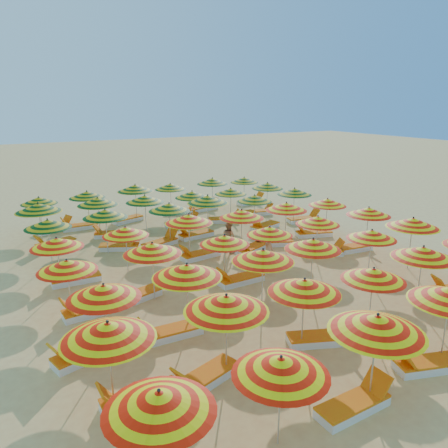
{
  "coord_description": "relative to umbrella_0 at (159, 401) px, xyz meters",
  "views": [
    {
      "loc": [
        -8.12,
        -14.09,
        6.32
      ],
      "look_at": [
        0.0,
        0.5,
        1.6
      ],
      "focal_mm": 35.0,
      "sensor_mm": 36.0,
      "label": 1
    }
  ],
  "objects": [
    {
      "name": "lounger_2",
      "position": [
        6.87,
        0.05,
        -1.58
      ],
      "size": [
        1.83,
        1.07,
        0.69
      ],
      "rotation": [
        0.0,
        0.0,
        2.84
      ],
      "color": "white",
      "rests_on": "ground"
    },
    {
      "name": "umbrella_30",
      "position": [
        -0.01,
        12.07,
        -0.05
      ],
      "size": [
        2.27,
        2.27,
        1.91
      ],
      "color": "silver",
      "rests_on": "ground"
    },
    {
      "name": "lounger_32",
      "position": [
        1.95,
        16.62,
        -1.58
      ],
      "size": [
        1.74,
        0.6,
        0.69
      ],
      "rotation": [
        0.0,
        0.0,
        3.13
      ],
      "color": "white",
      "rests_on": "ground"
    },
    {
      "name": "umbrella_27",
      "position": [
        7.27,
        9.44,
        0.03
      ],
      "size": [
        1.9,
        1.9,
        2.0
      ],
      "color": "silver",
      "rests_on": "ground"
    },
    {
      "name": "umbrella_34",
      "position": [
        9.76,
        12.26,
        -0.11
      ],
      "size": [
        1.9,
        1.9,
        1.84
      ],
      "color": "silver",
      "rests_on": "ground"
    },
    {
      "name": "umbrella_29",
      "position": [
        12.2,
        9.67,
        -0.06
      ],
      "size": [
        2.09,
        2.09,
        1.9
      ],
      "color": "silver",
      "rests_on": "ground"
    },
    {
      "name": "umbrella_25",
      "position": [
        2.4,
        9.78,
        -0.11
      ],
      "size": [
        2.08,
        2.08,
        1.84
      ],
      "color": "silver",
      "rests_on": "ground"
    },
    {
      "name": "umbrella_19",
      "position": [
        2.45,
        7.01,
        0.04
      ],
      "size": [
        2.38,
        2.38,
        2.01
      ],
      "color": "silver",
      "rests_on": "ground"
    },
    {
      "name": "umbrella_18",
      "position": [
        -0.16,
        7.11,
        -0.08
      ],
      "size": [
        1.99,
        1.99,
        1.87
      ],
      "color": "silver",
      "rests_on": "ground"
    },
    {
      "name": "beachgoer_b",
      "position": [
        6.91,
        9.89,
        -1.06
      ],
      "size": [
        0.65,
        0.76,
        1.35
      ],
      "primitive_type": "imported",
      "rotation": [
        0.0,
        0.0,
        1.81
      ],
      "color": "tan",
      "rests_on": "ground"
    },
    {
      "name": "umbrella_7",
      "position": [
        2.51,
        2.28,
        0.13
      ],
      "size": [
        2.1,
        2.1,
        2.11
      ],
      "color": "silver",
      "rests_on": "ground"
    },
    {
      "name": "lounger_28",
      "position": [
        6.83,
        14.63,
        -1.58
      ],
      "size": [
        1.76,
        0.67,
        0.69
      ],
      "rotation": [
        0.0,
        0.0,
        0.05
      ],
      "color": "white",
      "rests_on": "ground"
    },
    {
      "name": "lounger_1",
      "position": [
        4.24,
        -0.15,
        -1.58
      ],
      "size": [
        1.75,
        0.63,
        0.69
      ],
      "rotation": [
        0.0,
        0.0,
        0.03
      ],
      "color": "white",
      "rests_on": "ground"
    },
    {
      "name": "lounger_31",
      "position": [
        0.84,
        16.82,
        -1.58
      ],
      "size": [
        1.83,
        1.14,
        0.69
      ],
      "rotation": [
        0.0,
        0.0,
        0.35
      ],
      "color": "white",
      "rests_on": "ground"
    },
    {
      "name": "lounger_33",
      "position": [
        4.49,
        16.77,
        -1.58
      ],
      "size": [
        1.83,
        1.07,
        0.69
      ],
      "rotation": [
        0.0,
        0.0,
        3.45
      ],
      "color": "white",
      "rests_on": "ground"
    },
    {
      "name": "umbrella_15",
      "position": [
        7.25,
        4.87,
        0.03
      ],
      "size": [
        1.99,
        1.99,
        2.0
      ],
      "color": "silver",
      "rests_on": "ground"
    },
    {
      "name": "umbrella_41",
      "position": [
        12.1,
        14.53,
        -0.06
      ],
      "size": [
        2.27,
        2.27,
        1.9
      ],
      "color": "silver",
      "rests_on": "ground"
    },
    {
      "name": "umbrella_38",
      "position": [
        4.74,
        14.31,
        0.0
      ],
      "size": [
        2.36,
        2.36,
        1.97
      ],
      "color": "silver",
      "rests_on": "ground"
    },
    {
      "name": "umbrella_37",
      "position": [
        2.56,
        14.67,
        0.05
      ],
      "size": [
        2.32,
        2.32,
        2.02
      ],
      "color": "silver",
      "rests_on": "ground"
    },
    {
      "name": "lounger_12",
      "position": [
        1.85,
        7.21,
        -1.58
      ],
      "size": [
        1.83,
        1.05,
        0.69
      ],
      "rotation": [
        0.0,
        0.0,
        3.43
      ],
      "color": "white",
      "rests_on": "ground"
    },
    {
      "name": "lounger_18",
      "position": [
        7.78,
        9.41,
        -1.58
      ],
      "size": [
        1.82,
        1.17,
        0.69
      ],
      "rotation": [
        0.0,
        0.0,
        3.52
      ],
      "color": "white",
      "rests_on": "ground"
    },
    {
      "name": "umbrella_46",
      "position": [
        9.9,
        17.09,
        -0.01
      ],
      "size": [
        2.43,
        2.43,
        1.96
      ],
      "color": "silver",
      "rests_on": "ground"
    },
    {
      "name": "ground",
      "position": [
        6.15,
        8.44,
        -1.73
      ],
      "size": [
        120.0,
        120.0,
        0.0
      ],
      "primitive_type": "plane",
      "color": "#EABD68",
      "rests_on": "ground"
    },
    {
      "name": "umbrella_8",
      "position": [
        4.83,
        2.33,
        0.03
      ],
      "size": [
        2.46,
        2.46,
        2.0
      ],
      "color": "silver",
      "rests_on": "ground"
    },
    {
      "name": "umbrella_10",
      "position": [
        9.64,
        2.5,
        0.06
      ],
      "size": [
        2.22,
        2.22,
        2.04
      ],
      "color": "silver",
      "rests_on": "ground"
    },
    {
      "name": "lounger_34",
      "position": [
        7.83,
        17.13,
        -1.58
      ],
      "size": [
        1.82,
        1.17,
        0.69
      ],
      "rotation": [
        0.0,
        0.0,
        -0.37
      ],
      "color": "white",
      "rests_on": "ground"
    },
    {
      "name": "umbrella_45",
      "position": [
        7.23,
        17.14,
        -0.09
      ],
      "size": [
        1.77,
        1.77,
        1.86
      ],
      "color": "silver",
      "rests_on": "ground"
    },
    {
      "name": "umbrella_42",
      "position": [
        0.25,
        16.98,
        -0.11
      ],
      "size": [
        1.97,
        1.97,
        1.84
      ],
      "color": "silver",
      "rests_on": "ground"
    },
    {
      "name": "umbrella_32",
      "position": [
        5.13,
        12.15,
        0.0
      ],
      "size": [
        2.31,
        2.31,
        1.97
      ],
      "color": "silver",
      "rests_on": "ground"
    },
    {
      "name": "umbrella_12",
      "position": [
        0.28,
        4.56,
        0.01
      ],
      "size": [
        2.42,
        2.42,
        1.97
      ],
      "color": "silver",
      "rests_on": "ground"
    },
    {
      "name": "lounger_13",
      "position": [
        5.6,
        6.77,
        -1.58
      ],
      "size": [
        1.75,
        0.65,
        0.69
      ],
      "rotation": [
        0.0,
        0.0,
        3.18
      ],
      "color": "white",
      "rests_on": "ground"
    },
    {
      "name": "umbrella_17",
      "position": [
        12.1,
        4.82,
        0.12
      ],
      "size": [
        2.5,
        2.5,
        2.1
      ],
      "color": "silver",
      "rests_on": "ground"
    },
    {
      "name": "lounger_27",
      "position": [
        3.06,
        14.5,
        -1.58
      ],
      "size": [
        1.83,
        1.15,
        0.69
      ],
      "rotation": [
        0.0,
        0.0,
        2.78
      ],
      "color": "white",
      "rests_on": "ground"
    },
    {
      "name": "umbrella_39",
      "position": [
        7.33,
        14.45,
        -0.07
      ],
      "size": [
        1.91,
        1.91,
        1.89
      ],
      "color": "silver",
      "rests_on": "ground"
    },
    {
      "name": "umbrella_6",
      "position": [
        -0.18,
        2.4,
        0.1
      ],
      "size": [
        2.24,
        2.24,
        2.08
      ],
      "color": "silver",
      "rests_on": "ground"
    },
    {
      "name": "umbrella_36",
      "position": [
        -0.06,
        14.38,
        0.12
      ],
      "size": [
        2.56,
        2.56,
        2.1
      ],
      "color": "silver",
      "rests_on": "ground"
    },
    {
      "name": "lounger_19",
      "position": [
        9.13,
        9.69,
        -1.58
      ],
      "size": [
        1.82,
        1.23,
        0.69
      ],
      "rotation": [
        0.0,
        0.0,
        2.73
      ],
      "color": "white",
      "rests_on": "ground"
    },
    {
      "name": "lounger_26",
      "position": [
        0.44,
        14.27,
        -1.58
      ],
      "size": [
        1.83,
        1.13,
        0.69
      ],
      "rotation": [
        0.0,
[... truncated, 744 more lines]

